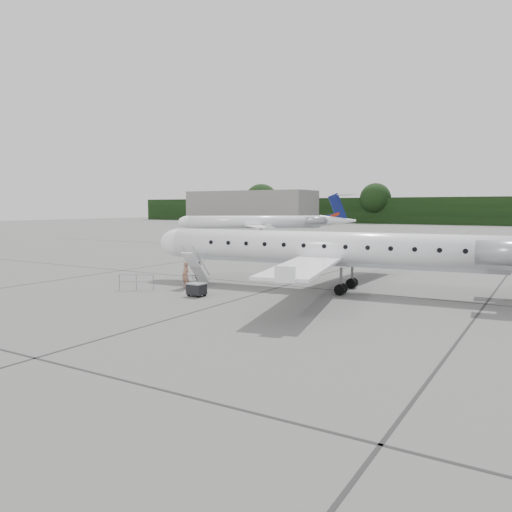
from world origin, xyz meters
The scene contains 9 objects.
ground centered at (0.00, 0.00, 0.00)m, with size 320.00×320.00×0.00m, color slate.
treeline centered at (0.00, 130.00, 4.00)m, with size 260.00×4.00×8.00m, color black.
terminal_building centered at (-70.00, 110.00, 5.00)m, with size 40.00×14.00×10.00m, color slate.
main_regional_jet centered at (-0.19, 6.95, 3.70)m, with size 28.87×20.78×7.40m, color white, non-canonical shape.
airstair centered at (-8.56, 3.86, 1.16)m, with size 0.85×2.20×2.32m, color white, non-canonical shape.
passenger centered at (-8.43, 2.62, 0.85)m, with size 0.62×0.41×1.71m, color #946650.
safety_railing centered at (-10.72, 0.51, 0.50)m, with size 2.20×0.08×1.00m, color #909398, non-canonical shape.
baggage_cart centered at (-6.11, 0.78, 0.42)m, with size 0.98×0.79×0.85m, color black, non-canonical shape.
bg_regional_left centered at (-31.56, 49.26, 3.73)m, with size 28.43×20.47×7.46m, color white, non-canonical shape.
Camera 1 is at (11.96, -22.30, 5.31)m, focal length 35.00 mm.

